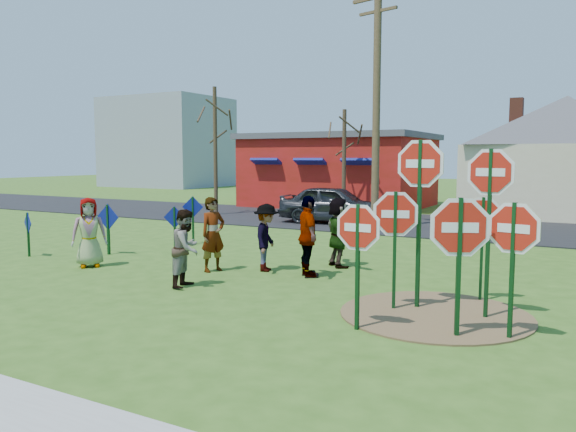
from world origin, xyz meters
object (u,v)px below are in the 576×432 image
Objects in this scene: person_a at (89,232)px; suv at (334,204)px; person_b at (213,234)px; stop_sign_b at (420,180)px; stop_sign_d at (483,223)px; utility_pole at (377,101)px; stop_sign_a at (358,238)px; stop_sign_c at (490,193)px.

person_a is 0.38× the size of suv.
person_b is (2.96, 1.01, 0.02)m from person_a.
stop_sign_b reaches higher than stop_sign_d.
stop_sign_d is at bearing -148.19° from suv.
stop_sign_b is at bearing -66.11° from utility_pole.
suv is (-5.96, 12.49, -0.63)m from stop_sign_a.
stop_sign_c is 0.33× the size of utility_pole.
stop_sign_b is at bearing -154.31° from suv.
stop_sign_b is 1.79× the size of person_b.
stop_sign_a is 7.75m from person_a.
stop_sign_b is 1.06× the size of stop_sign_c.
stop_sign_d is (-0.28, 1.14, -0.63)m from stop_sign_c.
stop_sign_a is 0.71× the size of stop_sign_c.
stop_sign_c reaches higher than stop_sign_a.
stop_sign_d is 12.23m from suv.
person_b is at bearing 173.44° from stop_sign_b.
person_a is at bearing -175.75° from stop_sign_b.
stop_sign_d is (0.89, 1.05, -0.82)m from stop_sign_b.
stop_sign_b is at bearing -48.41° from person_a.
stop_sign_b reaches higher than person_a.
stop_sign_b reaches higher than stop_sign_a.
suv is at bearing 131.16° from stop_sign_c.
stop_sign_c reaches higher than person_a.
person_b is 0.39× the size of suv.
suv is (-1.35, 9.94, -0.08)m from person_b.
stop_sign_b is at bearing -177.81° from stop_sign_c.
person_b is 9.94m from utility_pole.
stop_sign_c is 9.30m from person_a.
stop_sign_a is 1.23× the size of person_a.
person_b is (-5.09, 0.90, -1.40)m from stop_sign_b.
utility_pole is (-4.45, 10.04, 2.44)m from stop_sign_b.
stop_sign_d is at bearing -41.79° from person_a.
person_b is at bearing 177.40° from stop_sign_c.
stop_sign_b is 0.71× the size of suv.
stop_sign_d is at bearing -68.98° from person_b.
utility_pole is at bearing 125.32° from stop_sign_c.
stop_sign_d is at bearing -59.30° from utility_pole.
person_a is 0.97× the size of person_b.
stop_sign_a is at bearing -159.52° from suv.
person_a is at bearing 128.38° from person_b.
stop_sign_c is 1.69× the size of person_b.
stop_sign_a is 0.47× the size of suv.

